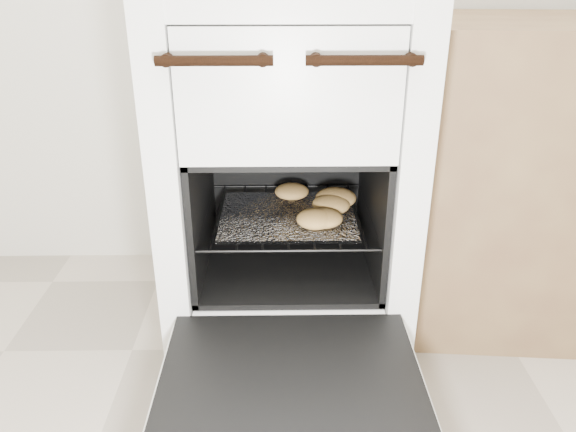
% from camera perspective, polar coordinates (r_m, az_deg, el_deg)
% --- Properties ---
extents(stove, '(0.57, 0.64, 0.88)m').
position_cam_1_polar(stove, '(1.42, -0.09, 4.10)').
color(stove, white).
rests_on(stove, ground).
extents(oven_door, '(0.52, 0.40, 0.04)m').
position_cam_1_polar(oven_door, '(1.13, 0.29, -16.39)').
color(oven_door, black).
rests_on(oven_door, stove).
extents(oven_rack, '(0.42, 0.40, 0.01)m').
position_cam_1_polar(oven_rack, '(1.40, -0.05, 0.15)').
color(oven_rack, black).
rests_on(oven_rack, stove).
extents(foil_sheet, '(0.33, 0.29, 0.01)m').
position_cam_1_polar(foil_sheet, '(1.38, -0.04, 0.04)').
color(foil_sheet, silver).
rests_on(foil_sheet, oven_rack).
extents(baked_rolls, '(0.22, 0.28, 0.04)m').
position_cam_1_polar(baked_rolls, '(1.38, 3.41, 1.13)').
color(baked_rolls, tan).
rests_on(baked_rolls, foil_sheet).
extents(counter, '(0.84, 0.60, 0.80)m').
position_cam_1_polar(counter, '(1.67, 25.33, 3.74)').
color(counter, brown).
rests_on(counter, ground).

